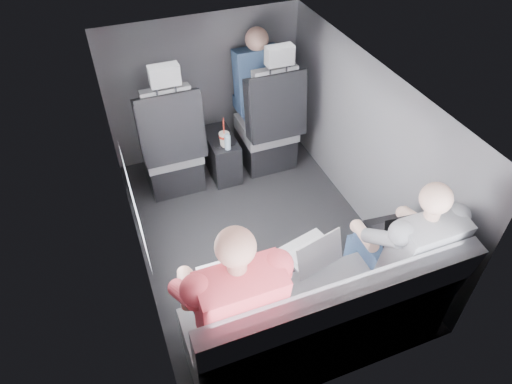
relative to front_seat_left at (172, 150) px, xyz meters
name	(u,v)px	position (x,y,z in m)	size (l,w,h in m)	color
floor	(256,235)	(0.45, -0.84, -0.40)	(2.60, 2.60, 0.00)	black
ceiling	(256,86)	(0.45, -0.84, 0.95)	(2.60, 2.60, 0.00)	#B2B2AD
panel_left	(130,202)	(-0.45, -0.84, 0.27)	(0.02, 2.60, 1.35)	#56565B
panel_right	(365,144)	(1.35, -0.84, 0.27)	(0.02, 2.60, 1.35)	#56565B
panel_front	(205,88)	(0.45, 0.46, 0.27)	(1.80, 0.02, 1.35)	#56565B
panel_back	(347,318)	(0.45, -2.14, 0.27)	(1.80, 0.02, 1.35)	#56565B
side_window	(135,205)	(-0.43, -1.14, 0.50)	(0.02, 0.75, 0.42)	white
seatbelt	(277,99)	(0.90, -0.17, 0.40)	(0.05, 0.01, 0.65)	black
front_seat_left	(172,150)	(0.00, 0.00, 0.00)	(0.52, 0.58, 1.26)	black
front_seat_right	(269,129)	(0.90, 0.00, 0.00)	(0.52, 0.58, 1.26)	black
center_console	(222,155)	(0.45, 0.04, -0.20)	(0.24, 0.48, 0.41)	black
rear_bench	(319,320)	(0.45, -1.90, -0.09)	(1.60, 0.57, 0.92)	slate
soda_cup	(224,139)	(0.45, -0.10, 0.07)	(0.09, 0.09, 0.28)	white
water_bottle	(228,142)	(0.46, -0.15, 0.07)	(0.05, 0.05, 0.15)	#98B4CE
laptop_white	(228,277)	(-0.03, -1.63, 0.23)	(0.31, 0.29, 0.23)	white
laptop_silver	(312,251)	(0.51, -1.63, 0.23)	(0.36, 0.35, 0.23)	#B7B7BC
laptop_black	(396,228)	(1.09, -1.65, 0.23)	(0.31, 0.29, 0.21)	black
passenger_rear_left	(232,300)	(-0.06, -1.81, 0.25)	(0.55, 0.66, 1.29)	#36353B
passenger_rear_right	(404,248)	(1.05, -1.81, 0.22)	(0.49, 0.61, 1.21)	navy
passenger_front_right	(257,82)	(0.88, 0.26, 0.35)	(0.40, 0.40, 0.82)	navy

